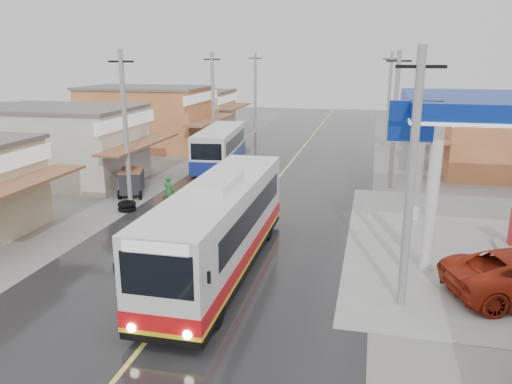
{
  "coord_description": "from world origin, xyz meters",
  "views": [
    {
      "loc": [
        5.79,
        -15.11,
        7.71
      ],
      "look_at": [
        1.2,
        4.41,
        2.2
      ],
      "focal_mm": 35.0,
      "sensor_mm": 36.0,
      "label": 1
    }
  ],
  "objects_px": {
    "second_bus": "(220,147)",
    "tyre_stack": "(127,206)",
    "coach_bus": "(221,226)",
    "tricycle_near": "(132,181)",
    "cyclist": "(171,200)"
  },
  "relations": [
    {
      "from": "second_bus",
      "to": "tyre_stack",
      "type": "bearing_deg",
      "value": -105.0
    },
    {
      "from": "second_bus",
      "to": "tyre_stack",
      "type": "relative_size",
      "value": 9.21
    },
    {
      "from": "coach_bus",
      "to": "tyre_stack",
      "type": "bearing_deg",
      "value": 139.21
    },
    {
      "from": "tricycle_near",
      "to": "tyre_stack",
      "type": "relative_size",
      "value": 2.29
    },
    {
      "from": "tricycle_near",
      "to": "tyre_stack",
      "type": "height_order",
      "value": "tricycle_near"
    },
    {
      "from": "cyclist",
      "to": "second_bus",
      "type": "bearing_deg",
      "value": 107.23
    },
    {
      "from": "cyclist",
      "to": "tricycle_near",
      "type": "bearing_deg",
      "value": 158.27
    },
    {
      "from": "second_bus",
      "to": "tyre_stack",
      "type": "height_order",
      "value": "second_bus"
    },
    {
      "from": "cyclist",
      "to": "tricycle_near",
      "type": "distance_m",
      "value": 4.13
    },
    {
      "from": "coach_bus",
      "to": "tricycle_near",
      "type": "height_order",
      "value": "coach_bus"
    },
    {
      "from": "second_bus",
      "to": "tyre_stack",
      "type": "distance_m",
      "value": 10.77
    },
    {
      "from": "tyre_stack",
      "to": "coach_bus",
      "type": "bearing_deg",
      "value": -40.54
    },
    {
      "from": "cyclist",
      "to": "tyre_stack",
      "type": "distance_m",
      "value": 2.38
    },
    {
      "from": "cyclist",
      "to": "tricycle_near",
      "type": "relative_size",
      "value": 0.91
    },
    {
      "from": "second_bus",
      "to": "coach_bus",
      "type": "bearing_deg",
      "value": -78.32
    }
  ]
}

